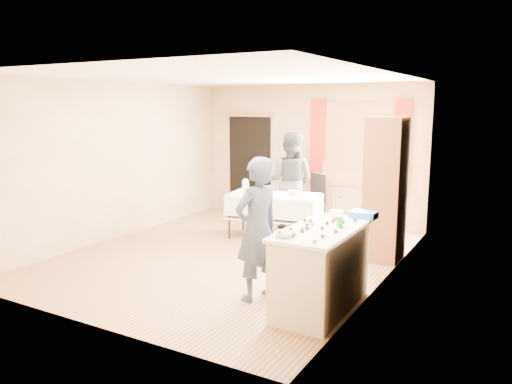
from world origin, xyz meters
The scene contains 29 objects.
floor centered at (0.00, 0.00, -0.01)m, with size 4.50×5.50×0.02m, color #9E7047.
ceiling centered at (0.00, 0.00, 2.61)m, with size 4.50×5.50×0.02m, color white.
wall_back centered at (0.00, 2.76, 1.30)m, with size 4.50×0.02×2.60m, color tan.
wall_front centered at (0.00, -2.76, 1.30)m, with size 4.50×0.02×2.60m, color tan.
wall_left centered at (-2.26, 0.00, 1.30)m, with size 0.02×5.50×2.60m, color tan.
wall_right centered at (2.26, 0.00, 1.30)m, with size 0.02×5.50×2.60m, color tan.
window_frame centered at (1.00, 2.72, 1.50)m, with size 1.32×0.06×1.52m, color olive.
window_pane centered at (1.00, 2.71, 1.50)m, with size 1.20×0.02×1.40m, color white.
curtain_left centered at (0.22, 2.67, 1.50)m, with size 0.28×0.06×1.65m, color #A42116.
curtain_right centered at (1.78, 2.67, 1.50)m, with size 0.28×0.06×1.65m, color #A42116.
doorway centered at (-1.30, 2.73, 1.00)m, with size 0.95×0.04×2.00m, color black.
door_lintel centered at (-1.30, 2.70, 2.02)m, with size 1.05×0.06×0.08m, color olive.
cabinet centered at (1.99, 0.94, 1.03)m, with size 0.50×0.60×2.05m, color brown.
counter centered at (1.89, -1.19, 0.45)m, with size 0.68×1.44×0.91m.
party_table centered at (0.06, 1.19, 0.45)m, with size 1.63×1.01×0.75m.
chair centered at (0.30, 2.27, 0.29)m, with size 0.52×0.52×0.97m.
girl centered at (1.14, -1.29, 0.82)m, with size 0.59×0.70×1.65m, color #272F49.
woman centered at (0.06, 1.84, 0.88)m, with size 0.88×0.70×1.75m, color black.
soda_can centered at (2.04, -1.06, 0.97)m, with size 0.07×0.07×0.12m, color green.
mixing_bowl centered at (1.70, -1.72, 0.94)m, with size 0.22×0.22×0.05m, color white.
foam_block centered at (1.83, -0.61, 0.95)m, with size 0.15×0.10×0.08m, color white.
blue_basket centered at (2.13, -0.51, 0.95)m, with size 0.30×0.20×0.08m, color blue.
pitcher centered at (-0.38, 1.01, 0.86)m, with size 0.11×0.11×0.22m, color silver.
cup_red centered at (-0.15, 1.21, 0.81)m, with size 0.15×0.15×0.11m, color #B52007.
cup_rainbow centered at (0.01, 1.01, 0.80)m, with size 0.12×0.12×0.10m, color red.
small_bowl centered at (0.36, 1.33, 0.78)m, with size 0.22×0.22×0.06m, color white.
pastry_tray centered at (0.58, 1.14, 0.76)m, with size 0.28×0.20×0.02m, color white.
bottle centered at (-0.53, 1.28, 0.84)m, with size 0.10×0.10×0.18m, color white.
cake_balls centered at (1.84, -1.29, 0.93)m, with size 0.53×1.10×0.04m.
Camera 1 is at (3.84, -6.07, 2.21)m, focal length 35.00 mm.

